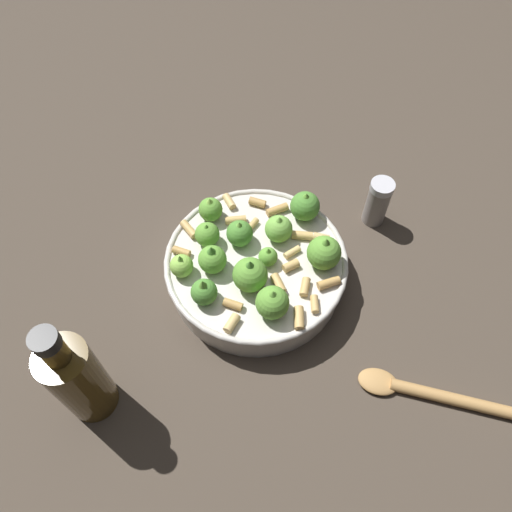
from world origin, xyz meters
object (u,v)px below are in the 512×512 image
olive_oil_bottle (77,378)px  cooking_pan (256,265)px  wooden_spoon (426,393)px  pepper_shaker (378,202)px

olive_oil_bottle → cooking_pan: bearing=-174.4°
cooking_pan → wooden_spoon: 0.28m
pepper_shaker → olive_oil_bottle: bearing=1.1°
pepper_shaker → wooden_spoon: 0.29m
cooking_pan → olive_oil_bottle: size_ratio=1.34×
cooking_pan → wooden_spoon: (-0.08, 0.27, -0.03)m
wooden_spoon → pepper_shaker: bearing=-119.1°
pepper_shaker → olive_oil_bottle: (0.49, 0.01, 0.04)m
pepper_shaker → olive_oil_bottle: 0.49m
cooking_pan → pepper_shaker: 0.22m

